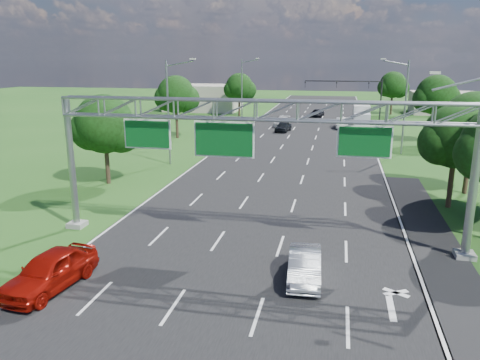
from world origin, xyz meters
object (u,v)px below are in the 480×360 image
(sign_gantry, at_px, (257,121))
(traffic_signal, at_px, (359,90))
(silver_sedan, at_px, (305,265))
(box_truck, at_px, (361,116))
(red_coupe, at_px, (50,271))

(sign_gantry, height_order, traffic_signal, sign_gantry)
(sign_gantry, height_order, silver_sedan, sign_gantry)
(sign_gantry, distance_m, traffic_signal, 53.51)
(silver_sedan, distance_m, box_truck, 54.31)
(traffic_signal, height_order, red_coupe, traffic_signal)
(traffic_signal, relative_size, box_truck, 1.46)
(sign_gantry, relative_size, red_coupe, 4.65)
(silver_sedan, bearing_deg, box_truck, 81.81)
(sign_gantry, bearing_deg, red_coupe, -137.25)
(traffic_signal, distance_m, red_coupe, 62.60)
(traffic_signal, height_order, box_truck, traffic_signal)
(red_coupe, relative_size, box_truck, 0.60)
(sign_gantry, height_order, red_coupe, sign_gantry)
(sign_gantry, relative_size, box_truck, 2.81)
(red_coupe, bearing_deg, traffic_signal, 83.73)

